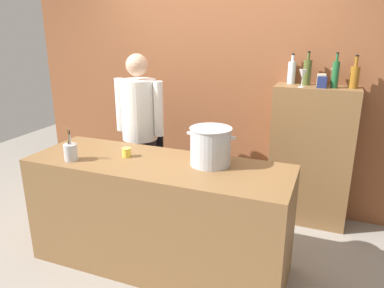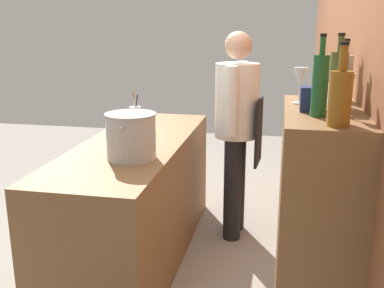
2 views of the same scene
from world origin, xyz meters
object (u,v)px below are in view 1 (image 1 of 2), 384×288
at_px(utensil_crock, 71,152).
at_px(wine_glass_wide, 334,74).
at_px(wine_bottle_green, 335,74).
at_px(wine_bottle_clear, 292,72).
at_px(wine_bottle_amber, 355,76).
at_px(chef, 140,126).
at_px(wine_bottle_olive, 307,72).
at_px(stockpot_large, 211,146).
at_px(butter_jar, 127,152).
at_px(spice_tin_navy, 322,82).
at_px(wine_glass_tall, 303,75).
at_px(spice_tin_cream, 321,80).

bearing_deg(utensil_crock, wine_glass_wide, 38.43).
distance_m(wine_bottle_green, wine_bottle_clear, 0.41).
bearing_deg(wine_bottle_amber, utensil_crock, -144.76).
height_order(chef, utensil_crock, chef).
xyz_separation_m(wine_bottle_olive, wine_bottle_clear, (-0.14, 0.04, -0.01)).
relative_size(stockpot_large, wine_bottle_green, 1.22).
bearing_deg(stockpot_large, wine_bottle_clear, 70.73).
height_order(butter_jar, spice_tin_navy, spice_tin_navy).
distance_m(wine_bottle_clear, wine_glass_wide, 0.39).
distance_m(chef, spice_tin_navy, 1.74).
relative_size(chef, wine_bottle_green, 5.33).
xyz_separation_m(wine_bottle_amber, wine_glass_tall, (-0.43, -0.12, 0.01)).
bearing_deg(butter_jar, chef, 110.45).
bearing_deg(utensil_crock, wine_glass_tall, 39.49).
relative_size(utensil_crock, butter_jar, 3.65).
xyz_separation_m(butter_jar, wine_bottle_clear, (1.09, 1.26, 0.55)).
xyz_separation_m(utensil_crock, wine_bottle_green, (1.84, 1.36, 0.53)).
xyz_separation_m(butter_jar, wine_bottle_green, (1.48, 1.13, 0.56)).
height_order(chef, wine_bottle_amber, wine_bottle_amber).
bearing_deg(wine_bottle_amber, wine_glass_wide, 166.64).
bearing_deg(chef, butter_jar, 114.87).
distance_m(chef, utensil_crock, 0.89).
bearing_deg(butter_jar, stockpot_large, 7.46).
relative_size(butter_jar, wine_glass_wide, 0.44).
xyz_separation_m(wine_bottle_amber, wine_bottle_clear, (-0.55, 0.08, 0.01)).
relative_size(stockpot_large, wine_glass_wide, 2.27).
distance_m(butter_jar, spice_tin_cream, 1.89).
relative_size(stockpot_large, wine_glass_tall, 2.36).
bearing_deg(wine_glass_wide, wine_bottle_amber, -13.36).
height_order(utensil_crock, spice_tin_navy, spice_tin_navy).
relative_size(butter_jar, wine_bottle_olive, 0.24).
height_order(wine_bottle_clear, wine_glass_wide, wine_bottle_clear).
bearing_deg(wine_bottle_amber, spice_tin_cream, 174.11).
bearing_deg(butter_jar, wine_glass_wide, 39.77).
bearing_deg(wine_bottle_amber, spice_tin_navy, -162.57).
height_order(stockpot_large, spice_tin_cream, spice_tin_cream).
relative_size(stockpot_large, butter_jar, 5.17).
relative_size(butter_jar, wine_bottle_green, 0.23).
xyz_separation_m(stockpot_large, wine_glass_tall, (0.53, 0.98, 0.44)).
relative_size(chef, butter_jar, 22.71).
xyz_separation_m(utensil_crock, wine_glass_tall, (1.57, 1.29, 0.51)).
height_order(chef, spice_tin_navy, chef).
bearing_deg(wine_bottle_amber, chef, -164.20).
distance_m(butter_jar, wine_bottle_green, 1.94).
relative_size(wine_bottle_olive, wine_bottle_amber, 1.07).
xyz_separation_m(stockpot_large, utensil_crock, (-1.04, -0.32, -0.07)).
relative_size(stockpot_large, spice_tin_cream, 3.45).
distance_m(stockpot_large, spice_tin_navy, 1.29).
xyz_separation_m(wine_bottle_green, wine_glass_tall, (-0.27, -0.06, -0.01)).
bearing_deg(butter_jar, wine_bottle_green, 37.29).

